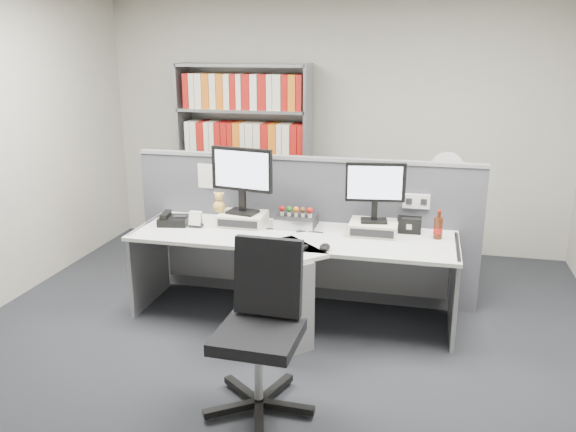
% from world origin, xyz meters
% --- Properties ---
extents(ground, '(5.50, 5.50, 0.00)m').
position_xyz_m(ground, '(0.00, 0.00, 0.00)').
color(ground, '#2A2C32').
rests_on(ground, ground).
extents(room_shell, '(5.04, 5.54, 2.72)m').
position_xyz_m(room_shell, '(0.00, 0.00, 1.79)').
color(room_shell, '#B7B3A3').
rests_on(room_shell, ground).
extents(partition, '(3.00, 0.08, 1.27)m').
position_xyz_m(partition, '(0.00, 1.25, 0.65)').
color(partition, '#4D4E58').
rests_on(partition, ground).
extents(desk, '(2.60, 1.20, 0.72)m').
position_xyz_m(desk, '(0.00, 0.60, 0.46)').
color(desk, silver).
rests_on(desk, ground).
extents(monitor_riser_left, '(0.38, 0.31, 0.10)m').
position_xyz_m(monitor_riser_left, '(-0.47, 0.98, 0.77)').
color(monitor_riser_left, beige).
rests_on(monitor_riser_left, desk).
extents(monitor_riser_right, '(0.38, 0.31, 0.10)m').
position_xyz_m(monitor_riser_right, '(0.63, 0.98, 0.77)').
color(monitor_riser_right, beige).
rests_on(monitor_riser_right, desk).
extents(monitor_left, '(0.54, 0.22, 0.56)m').
position_xyz_m(monitor_left, '(-0.47, 0.98, 1.15)').
color(monitor_left, black).
rests_on(monitor_left, monitor_riser_left).
extents(monitor_right, '(0.47, 0.18, 0.48)m').
position_xyz_m(monitor_right, '(0.63, 0.98, 1.11)').
color(monitor_right, black).
rests_on(monitor_right, monitor_riser_right).
extents(desktop_pc, '(0.33, 0.30, 0.09)m').
position_xyz_m(desktop_pc, '(-0.02, 1.05, 0.76)').
color(desktop_pc, black).
rests_on(desktop_pc, desk).
extents(figurines, '(0.29, 0.05, 0.09)m').
position_xyz_m(figurines, '(-0.00, 1.03, 0.86)').
color(figurines, beige).
rests_on(figurines, desktop_pc).
extents(keyboard, '(0.46, 0.26, 0.03)m').
position_xyz_m(keyboard, '(-0.04, 0.49, 0.73)').
color(keyboard, black).
rests_on(keyboard, desk).
extents(mouse, '(0.08, 0.13, 0.05)m').
position_xyz_m(mouse, '(0.32, 0.50, 0.74)').
color(mouse, black).
rests_on(mouse, desk).
extents(desk_phone, '(0.28, 0.26, 0.10)m').
position_xyz_m(desk_phone, '(-1.05, 0.85, 0.76)').
color(desk_phone, black).
rests_on(desk_phone, desk).
extents(desk_calendar, '(0.11, 0.08, 0.13)m').
position_xyz_m(desk_calendar, '(-0.83, 0.83, 0.78)').
color(desk_calendar, black).
rests_on(desk_calendar, desk).
extents(plush_toy, '(0.10, 0.10, 0.18)m').
position_xyz_m(plush_toy, '(-0.67, 0.96, 0.89)').
color(plush_toy, gold).
rests_on(plush_toy, monitor_riser_left).
extents(speaker, '(0.19, 0.11, 0.13)m').
position_xyz_m(speaker, '(0.91, 1.08, 0.78)').
color(speaker, black).
rests_on(speaker, desk).
extents(cola_bottle, '(0.07, 0.07, 0.23)m').
position_xyz_m(cola_bottle, '(1.13, 0.97, 0.81)').
color(cola_bottle, '#3F190A').
rests_on(cola_bottle, desk).
extents(shelving_unit, '(1.41, 0.40, 2.00)m').
position_xyz_m(shelving_unit, '(-0.90, 2.44, 0.98)').
color(shelving_unit, gray).
rests_on(shelving_unit, ground).
extents(filing_cabinet, '(0.45, 0.61, 0.70)m').
position_xyz_m(filing_cabinet, '(1.20, 1.99, 0.35)').
color(filing_cabinet, gray).
rests_on(filing_cabinet, ground).
extents(desk_fan, '(0.32, 0.19, 0.53)m').
position_xyz_m(desk_fan, '(1.20, 1.99, 1.03)').
color(desk_fan, white).
rests_on(desk_fan, filing_cabinet).
extents(office_chair, '(0.66, 0.69, 1.03)m').
position_xyz_m(office_chair, '(0.09, -0.44, 0.55)').
color(office_chair, silver).
rests_on(office_chair, ground).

